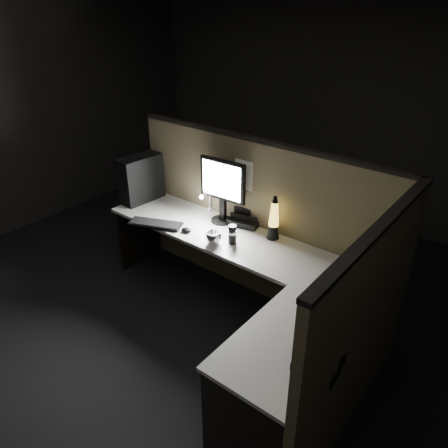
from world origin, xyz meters
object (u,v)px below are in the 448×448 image
Objects in this scene: keyboard at (155,224)px; desk_phone at (319,358)px; monitor at (222,185)px; lava_lamp at (274,221)px; pc_tower at (141,179)px.

keyboard is 1.77× the size of desk_phone.
desk_phone is (1.95, -0.60, 0.04)m from keyboard.
monitor is 0.58m from lava_lamp.
keyboard is (-0.42, -0.45, -0.34)m from monitor.
keyboard is at bearing -26.44° from pc_tower.
keyboard is at bearing -136.20° from monitor.
pc_tower reaches higher than desk_phone.
lava_lamp is at bearing 127.82° from desk_phone.
lava_lamp is (1.47, 0.16, -0.07)m from pc_tower.
lava_lamp is (0.54, 0.01, -0.19)m from monitor.
keyboard is (0.50, -0.30, -0.22)m from pc_tower.
monitor is 1.88m from desk_phone.
monitor reaches higher than desk_phone.
monitor is 2.16× the size of desk_phone.
pc_tower is at bearing 125.77° from keyboard.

